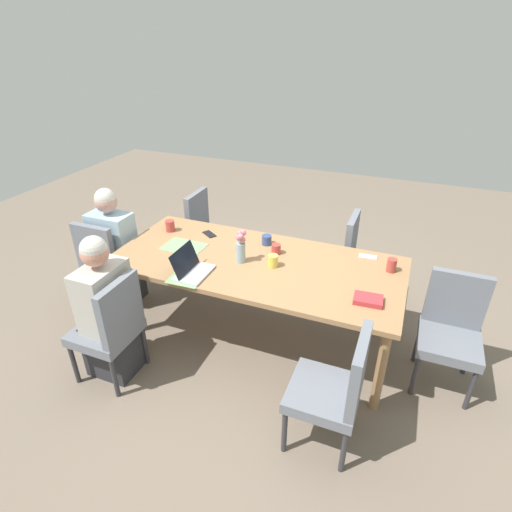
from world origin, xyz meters
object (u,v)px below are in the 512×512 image
object	(u,v)px
chair_head_left_left_mid	(106,259)
person_head_left_left_mid	(116,254)
chair_near_left_near	(111,325)
coffee_mug_centre_left	(170,226)
flower_vase	(241,246)
chair_far_right_near	(361,256)
coffee_mug_near_right	(276,249)
laptop_near_left_near	(191,269)
chair_far_left_far	(207,229)
book_red_cover	(368,300)
dining_table	(256,268)
coffee_mug_centre_right	(392,265)
chair_near_right_far	(336,387)
person_near_left_near	(108,315)
phone_black	(209,234)
coffee_mug_near_left	(273,261)
chair_head_right_right_mid	(452,327)
coffee_mug_far_left	(267,240)
phone_silver	(368,257)

from	to	relation	value
chair_head_left_left_mid	person_head_left_left_mid	world-z (taller)	person_head_left_left_mid
chair_near_left_near	coffee_mug_centre_left	distance (m)	1.16
person_head_left_left_mid	flower_vase	xyz separation A→B (m)	(1.35, -0.04, 0.38)
chair_far_right_near	coffee_mug_near_right	world-z (taller)	chair_far_right_near
chair_head_left_left_mid	laptop_near_left_near	bearing A→B (deg)	-14.28
chair_far_left_far	book_red_cover	size ratio (longest dim) A/B	4.50
dining_table	chair_far_right_near	world-z (taller)	chair_far_right_near
coffee_mug_centre_right	chair_near_right_far	bearing A→B (deg)	-98.99
person_near_left_near	chair_far_left_far	xyz separation A→B (m)	(-0.05, 1.70, -0.03)
flower_vase	phone_black	world-z (taller)	flower_vase
chair_near_left_near	coffee_mug_near_left	bearing A→B (deg)	41.12
chair_head_right_right_mid	coffee_mug_centre_right	distance (m)	0.62
chair_far_right_near	phone_black	bearing A→B (deg)	-156.35
coffee_mug_far_left	person_near_left_near	bearing A→B (deg)	-127.47
coffee_mug_far_left	phone_silver	distance (m)	0.88
coffee_mug_centre_right	chair_near_left_near	bearing A→B (deg)	-148.93
chair_head_left_left_mid	phone_silver	bearing A→B (deg)	11.86
flower_vase	phone_black	xyz separation A→B (m)	(-0.48, 0.35, -0.14)
laptop_near_left_near	coffee_mug_near_right	xyz separation A→B (m)	(0.51, 0.55, -0.00)
coffee_mug_near_left	chair_head_right_right_mid	bearing A→B (deg)	3.01
chair_near_left_near	person_near_left_near	size ratio (longest dim) A/B	0.75
chair_near_left_near	chair_far_left_far	size ratio (longest dim) A/B	1.00
person_head_left_left_mid	coffee_mug_centre_right	distance (m)	2.53
laptop_near_left_near	chair_head_left_left_mid	bearing A→B (deg)	165.72
phone_black	chair_head_left_left_mid	bearing A→B (deg)	56.07
coffee_mug_centre_right	phone_black	world-z (taller)	coffee_mug_centre_right
person_head_left_left_mid	coffee_mug_near_right	xyz separation A→B (m)	(1.57, 0.20, 0.27)
coffee_mug_far_left	phone_black	size ratio (longest dim) A/B	0.58
chair_head_right_right_mid	coffee_mug_centre_left	xyz separation A→B (m)	(-2.51, 0.19, 0.31)
chair_head_left_left_mid	chair_far_left_far	distance (m)	1.13
person_head_left_left_mid	phone_black	xyz separation A→B (m)	(0.87, 0.31, 0.23)
chair_far_right_near	laptop_near_left_near	bearing A→B (deg)	-132.36
chair_head_left_left_mid	chair_head_right_right_mid	xyz separation A→B (m)	(3.06, 0.13, 0.00)
dining_table	chair_far_right_near	distance (m)	1.18
person_near_left_near	coffee_mug_centre_right	xyz separation A→B (m)	(1.94, 1.06, 0.29)
chair_near_right_far	coffee_mug_far_left	xyz separation A→B (m)	(-0.90, 1.16, 0.30)
coffee_mug_near_left	book_red_cover	bearing A→B (deg)	-15.29
person_near_left_near	phone_black	xyz separation A→B (m)	(0.30, 1.12, 0.23)
chair_head_left_left_mid	coffee_mug_centre_right	world-z (taller)	chair_head_left_left_mid
chair_far_left_far	chair_far_right_near	world-z (taller)	same
phone_silver	chair_far_right_near	bearing A→B (deg)	95.66
person_near_left_near	chair_far_right_near	world-z (taller)	person_near_left_near
book_red_cover	phone_silver	size ratio (longest dim) A/B	1.33
laptop_near_left_near	phone_black	size ratio (longest dim) A/B	2.13
coffee_mug_centre_right	phone_black	size ratio (longest dim) A/B	0.73
dining_table	phone_silver	world-z (taller)	phone_silver
chair_head_left_left_mid	coffee_mug_near_right	bearing A→B (deg)	9.43
coffee_mug_far_left	coffee_mug_centre_right	bearing A→B (deg)	-3.58
chair_near_left_near	chair_near_right_far	distance (m)	1.69
person_near_left_near	book_red_cover	world-z (taller)	person_near_left_near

